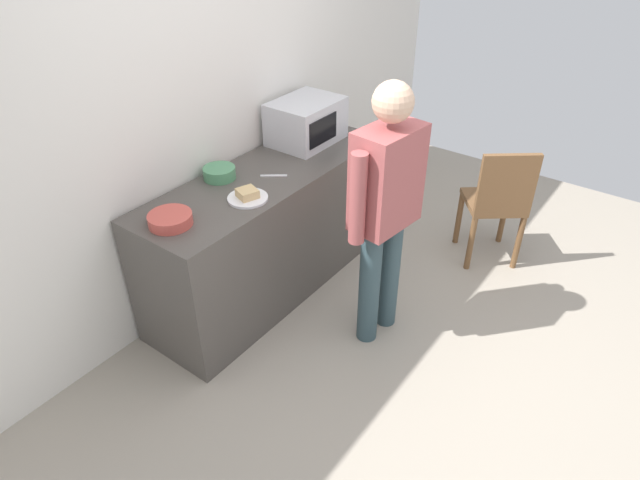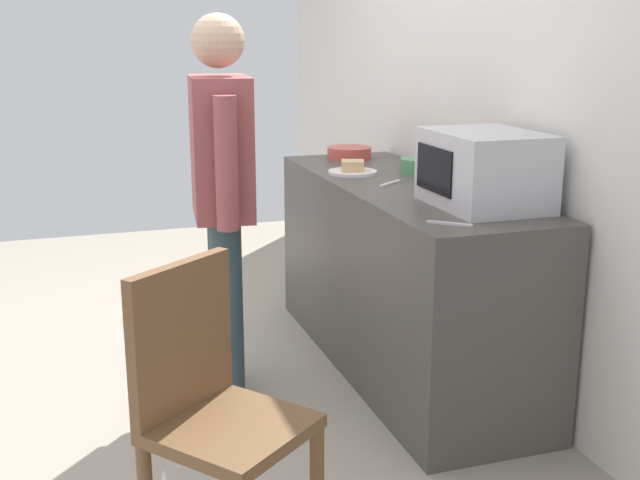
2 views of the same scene
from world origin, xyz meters
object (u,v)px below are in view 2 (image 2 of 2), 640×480
object	(u,v)px
salad_bowl	(349,153)
cereal_bowl	(421,166)
microwave	(485,169)
person_standing	(222,182)
fork_utensil	(450,224)
spoon_utensil	(390,183)
wooden_chair	(211,406)
sandwich_plate	(353,169)

from	to	relation	value
salad_bowl	cereal_bowl	xyz separation A→B (m)	(0.55, 0.18, 0.01)
microwave	person_standing	world-z (taller)	person_standing
microwave	fork_utensil	bearing A→B (deg)	-48.22
spoon_utensil	wooden_chair	size ratio (longest dim) A/B	0.18
salad_bowl	microwave	bearing A→B (deg)	3.67
cereal_bowl	spoon_utensil	world-z (taller)	cereal_bowl
fork_utensil	spoon_utensil	size ratio (longest dim) A/B	1.00
wooden_chair	fork_utensil	bearing A→B (deg)	113.25
salad_bowl	cereal_bowl	size ratio (longest dim) A/B	1.19
microwave	cereal_bowl	distance (m)	0.79
salad_bowl	wooden_chair	distance (m)	2.33
microwave	fork_utensil	distance (m)	0.39
microwave	person_standing	size ratio (longest dim) A/B	0.30
sandwich_plate	salad_bowl	xyz separation A→B (m)	(-0.46, 0.15, 0.01)
spoon_utensil	person_standing	distance (m)	0.79
fork_utensil	cereal_bowl	bearing A→B (deg)	160.54
salad_bowl	spoon_utensil	bearing A→B (deg)	-6.07
salad_bowl	fork_utensil	xyz separation A→B (m)	(1.57, -0.19, -0.03)
microwave	person_standing	xyz separation A→B (m)	(-0.51, -0.96, -0.08)
cereal_bowl	fork_utensil	size ratio (longest dim) A/B	1.20
sandwich_plate	person_standing	bearing A→B (deg)	-63.33
microwave	salad_bowl	distance (m)	1.34
fork_utensil	spoon_utensil	world-z (taller)	same
cereal_bowl	microwave	bearing A→B (deg)	-6.59
salad_bowl	person_standing	world-z (taller)	person_standing
microwave	sandwich_plate	xyz separation A→B (m)	(-0.87, -0.23, -0.13)
cereal_bowl	sandwich_plate	bearing A→B (deg)	-106.05
fork_utensil	wooden_chair	bearing A→B (deg)	-66.75
microwave	cereal_bowl	bearing A→B (deg)	173.41
spoon_utensil	wooden_chair	xyz separation A→B (m)	(1.21, -1.07, -0.38)
cereal_bowl	person_standing	world-z (taller)	person_standing
sandwich_plate	cereal_bowl	world-z (taller)	cereal_bowl
cereal_bowl	spoon_utensil	distance (m)	0.34
salad_bowl	cereal_bowl	distance (m)	0.58
salad_bowl	person_standing	xyz separation A→B (m)	(0.82, -0.87, 0.03)
sandwich_plate	cereal_bowl	xyz separation A→B (m)	(0.09, 0.32, 0.02)
cereal_bowl	spoon_utensil	bearing A→B (deg)	-49.23
microwave	fork_utensil	xyz separation A→B (m)	(0.24, -0.27, -0.15)
wooden_chair	spoon_utensil	bearing A→B (deg)	138.59
cereal_bowl	fork_utensil	bearing A→B (deg)	-19.46
person_standing	wooden_chair	xyz separation A→B (m)	(1.17, -0.28, -0.44)
sandwich_plate	fork_utensil	bearing A→B (deg)	-1.85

